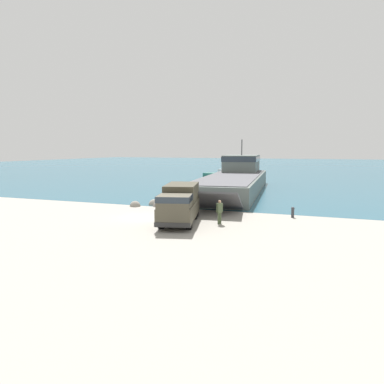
{
  "coord_description": "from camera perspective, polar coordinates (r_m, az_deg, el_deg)",
  "views": [
    {
      "loc": [
        14.23,
        -26.89,
        5.64
      ],
      "look_at": [
        2.62,
        3.47,
        1.85
      ],
      "focal_mm": 35.0,
      "sensor_mm": 36.0,
      "label": 1
    }
  ],
  "objects": [
    {
      "name": "shoreline_rock_b",
      "position": [
        37.2,
        -4.96,
        -2.09
      ],
      "size": [
        1.0,
        1.0,
        1.0
      ],
      "primitive_type": "sphere",
      "color": "gray",
      "rests_on": "ground_plane"
    },
    {
      "name": "shoreline_rock_c",
      "position": [
        36.73,
        -5.1,
        -2.2
      ],
      "size": [
        1.1,
        1.1,
        1.1
      ],
      "primitive_type": "sphere",
      "color": "gray",
      "rests_on": "ground_plane"
    },
    {
      "name": "ground_plane",
      "position": [
        30.94,
        -6.86,
        -3.9
      ],
      "size": [
        240.0,
        240.0,
        0.0
      ],
      "primitive_type": "plane",
      "color": "#9E998E"
    },
    {
      "name": "landing_craft",
      "position": [
        50.86,
        6.55,
        2.09
      ],
      "size": [
        10.31,
        33.16,
        7.01
      ],
      "rotation": [
        0.0,
        0.0,
        0.12
      ],
      "color": "#56605B",
      "rests_on": "ground_plane"
    },
    {
      "name": "shoreline_rock_a",
      "position": [
        37.68,
        -5.74,
        -1.99
      ],
      "size": [
        1.18,
        1.18,
        1.18
      ],
      "primitive_type": "sphere",
      "color": "gray",
      "rests_on": "ground_plane"
    },
    {
      "name": "shoreline_rock_d",
      "position": [
        37.04,
        -8.65,
        -2.18
      ],
      "size": [
        1.06,
        1.06,
        1.06
      ],
      "primitive_type": "sphere",
      "color": "gray",
      "rests_on": "ground_plane"
    },
    {
      "name": "military_truck",
      "position": [
        28.38,
        -1.9,
        -1.73
      ],
      "size": [
        4.16,
        7.49,
        2.86
      ],
      "rotation": [
        0.0,
        0.0,
        -1.31
      ],
      "color": "#4C4738",
      "rests_on": "ground_plane"
    },
    {
      "name": "mooring_bollard",
      "position": [
        31.75,
        15.1,
        -2.92
      ],
      "size": [
        0.28,
        0.28,
        0.89
      ],
      "color": "#333338",
      "rests_on": "ground_plane"
    },
    {
      "name": "water_surface",
      "position": [
        123.33,
        14.31,
        3.83
      ],
      "size": [
        240.0,
        180.0,
        0.01
      ],
      "primitive_type": "cube",
      "color": "#285B70",
      "rests_on": "ground_plane"
    },
    {
      "name": "moored_boat_a",
      "position": [
        73.95,
        4.65,
        2.68
      ],
      "size": [
        7.69,
        3.3,
        1.63
      ],
      "rotation": [
        0.0,
        0.0,
        1.41
      ],
      "color": "#2D7060",
      "rests_on": "ground_plane"
    },
    {
      "name": "soldier_on_ramp",
      "position": [
        28.01,
        4.22,
        -2.78
      ],
      "size": [
        0.45,
        0.5,
        1.82
      ],
      "rotation": [
        0.0,
        0.0,
        2.53
      ],
      "color": "#475638",
      "rests_on": "ground_plane"
    }
  ]
}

